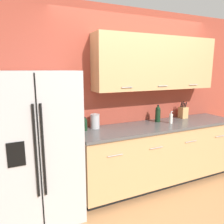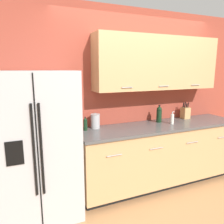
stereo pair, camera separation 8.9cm
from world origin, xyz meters
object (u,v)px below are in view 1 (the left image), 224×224
refrigerator (36,147)px  oil_bottle (85,124)px  steel_canister (95,121)px  wine_bottle (158,114)px  soap_dispenser (171,118)px  knife_block (183,112)px

refrigerator → oil_bottle: size_ratio=9.38×
oil_bottle → steel_canister: steel_canister is taller
wine_bottle → soap_dispenser: size_ratio=1.44×
refrigerator → knife_block: (2.37, 0.23, 0.17)m
soap_dispenser → wine_bottle: bearing=126.1°
refrigerator → oil_bottle: refrigerator is taller
refrigerator → oil_bottle: 0.70m
knife_block → steel_canister: bearing=179.5°
oil_bottle → steel_canister: 0.16m
knife_block → soap_dispenser: bearing=-154.3°
knife_block → wine_bottle: bearing=-175.7°
wine_bottle → soap_dispenser: wine_bottle is taller
soap_dispenser → steel_canister: (-1.13, 0.22, 0.02)m
knife_block → steel_canister: 1.56m
oil_bottle → knife_block: bearing=1.2°
refrigerator → soap_dispenser: bearing=0.6°
refrigerator → soap_dispenser: size_ratio=9.31×
oil_bottle → steel_canister: (0.16, 0.05, 0.01)m
knife_block → oil_bottle: knife_block is taller
wine_bottle → oil_bottle: size_ratio=1.45×
wine_bottle → steel_canister: (-1.01, 0.05, -0.03)m
oil_bottle → steel_canister: size_ratio=0.85×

